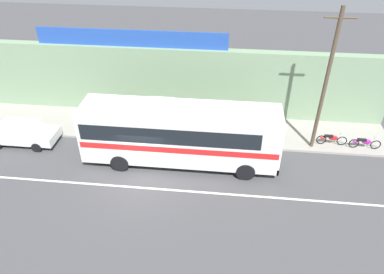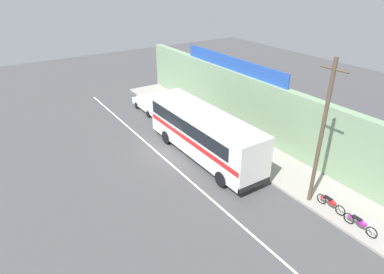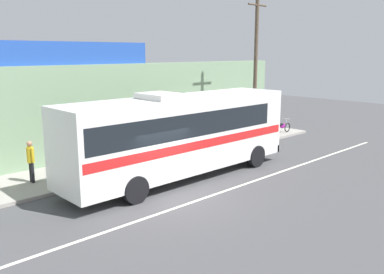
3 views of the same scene
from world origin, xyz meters
The scene contains 11 objects.
ground_plane centered at (0.00, 0.00, 0.00)m, with size 70.00×70.00×0.00m, color #444447.
sidewalk_slab centered at (0.00, 5.20, 0.07)m, with size 30.00×3.60×0.14m, color gray.
storefront_facade centered at (0.00, 7.35, 2.40)m, with size 30.00×0.70×4.80m, color gray.
storefront_billboard centered at (-1.90, 7.35, 5.35)m, with size 12.61×0.12×1.10m, color #234CAD.
road_center_stripe centered at (0.00, -0.80, 0.00)m, with size 30.00×0.14×0.01m, color silver.
intercity_bus centered at (1.94, 1.74, 2.07)m, with size 11.07×2.67×3.78m.
parked_car centered at (-8.18, 2.55, 0.74)m, with size 4.49×1.83×1.37m.
utility_pole centered at (9.90, 3.94, 4.52)m, with size 1.60×0.22×8.49m.
motorcycle_orange centered at (13.02, 4.04, 0.57)m, with size 1.90×0.56×0.94m.
motorcycle_red centered at (11.09, 4.24, 0.57)m, with size 1.86×0.56×0.94m.
pedestrian_by_curb centered at (-3.18, 5.16, 1.15)m, with size 0.30×0.48×1.74m.
Camera 1 is at (4.50, -14.97, 13.35)m, focal length 33.89 mm.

